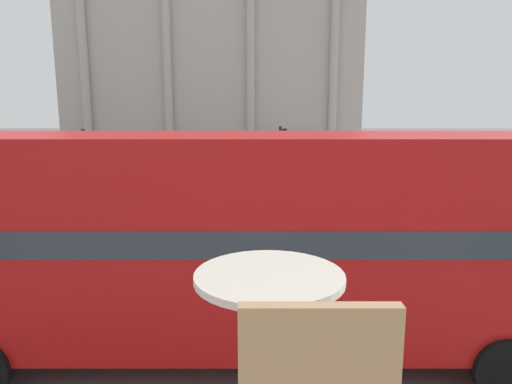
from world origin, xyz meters
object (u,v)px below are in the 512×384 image
Objects in this scene: plaza_building_left at (215,49)px; pedestrian_blue at (345,190)px; traffic_light_mid at (281,157)px; double_decker_bus at (243,238)px; car_navy at (253,190)px; pedestrian_yellow at (359,160)px; traffic_light_near at (88,174)px; cafe_dining_table at (269,319)px; car_maroon at (334,170)px.

plaza_building_left is 40.02m from pedestrian_blue.
plaza_building_left is 39.72m from traffic_light_mid.
car_navy is at bearing 96.05° from double_decker_bus.
double_decker_bus is 6.85× the size of pedestrian_yellow.
double_decker_bus reaches higher than pedestrian_blue.
traffic_light_near is 0.95× the size of car_navy.
plaza_building_left is (-4.76, 49.86, 9.21)m from double_decker_bus.
cafe_dining_table reaches higher than car_maroon.
pedestrian_blue is (9.02, -37.53, -10.57)m from plaza_building_left.
traffic_light_near is 2.34× the size of pedestrian_blue.
car_navy is (4.87, -35.93, -10.85)m from plaza_building_left.
plaza_building_left is 44.69m from traffic_light_near.
traffic_light_mid is 0.92× the size of car_maroon.
double_decker_bus is 2.68× the size of car_navy.
plaza_building_left is at bearing 89.73° from traffic_light_near.
pedestrian_blue is (-3.35, -12.27, 0.04)m from pedestrian_yellow.
plaza_building_left reaches higher than car_maroon.
car_navy is (-5.19, -7.20, 0.00)m from car_maroon.
double_decker_bus is 50.93m from plaza_building_left.
cafe_dining_table is (0.28, -6.19, 1.48)m from double_decker_bus.
traffic_light_mid is 14.46m from pedestrian_yellow.
car_maroon is at bearing 55.74° from traffic_light_near.
car_navy is (0.10, 13.93, -1.64)m from double_decker_bus.
cafe_dining_table is at bearing -84.85° from plaza_building_left.
pedestrian_blue reaches higher than pedestrian_yellow.
cafe_dining_table is at bearing -95.59° from car_maroon.
cafe_dining_table is at bearing 154.01° from pedestrian_blue.
double_decker_bus is at bearing -50.69° from traffic_light_near.
car_maroon is at bearing 67.37° from traffic_light_mid.
double_decker_bus reaches higher than pedestrian_yellow.
double_decker_bus is 11.74m from traffic_light_mid.
traffic_light_mid is at bearing 89.92° from double_decker_bus.
pedestrian_blue is at bearing 71.98° from pedestrian_yellow.
pedestrian_blue is at bearing 12.83° from traffic_light_mid.
traffic_light_near reaches higher than car_maroon.
plaza_building_left is at bearing -0.36° from pedestrian_blue.
car_maroon is at bearing -20.55° from pedestrian_blue.
cafe_dining_table is 0.02× the size of plaza_building_left.
pedestrian_yellow is at bearing -125.66° from car_navy.
car_maroon is (10.26, 15.06, -1.90)m from traffic_light_near.
plaza_building_left is at bearing 99.08° from traffic_light_mid.
car_navy is (5.07, 7.85, -1.90)m from traffic_light_near.
cafe_dining_table reaches higher than traffic_light_mid.
car_maroon is 1.00× the size of car_navy.
pedestrian_yellow is (12.38, -25.26, -10.61)m from plaza_building_left.
traffic_light_near is (-0.21, -43.79, -8.95)m from plaza_building_left.
double_decker_bus is 7.85m from traffic_light_near.
car_maroon is (5.29, 21.13, -1.64)m from double_decker_bus.
car_maroon is (3.95, 9.47, -1.82)m from traffic_light_mid.
cafe_dining_table is 20.36m from car_navy.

